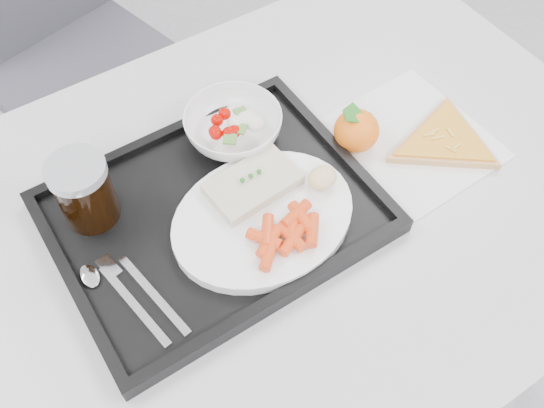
% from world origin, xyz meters
% --- Properties ---
extents(table, '(1.20, 0.80, 0.75)m').
position_xyz_m(table, '(0.00, 0.30, 0.68)').
color(table, '#B3B3B5').
rests_on(table, ground).
extents(chair, '(0.51, 0.51, 0.93)m').
position_xyz_m(chair, '(-0.02, 1.13, 0.54)').
color(chair, '#3A3941').
rests_on(chair, ground).
extents(tray, '(0.45, 0.35, 0.03)m').
position_xyz_m(tray, '(-0.06, 0.33, 0.76)').
color(tray, black).
rests_on(tray, table).
extents(dinner_plate, '(0.27, 0.27, 0.02)m').
position_xyz_m(dinner_plate, '(-0.01, 0.27, 0.77)').
color(dinner_plate, white).
rests_on(dinner_plate, tray).
extents(fish_fillet, '(0.14, 0.09, 0.03)m').
position_xyz_m(fish_fillet, '(0.01, 0.32, 0.79)').
color(fish_fillet, beige).
rests_on(fish_fillet, dinner_plate).
extents(bread_roll, '(0.05, 0.05, 0.03)m').
position_xyz_m(bread_roll, '(0.09, 0.27, 0.80)').
color(bread_roll, tan).
rests_on(bread_roll, dinner_plate).
extents(salad_bowl, '(0.15, 0.15, 0.05)m').
position_xyz_m(salad_bowl, '(0.04, 0.44, 0.79)').
color(salad_bowl, white).
rests_on(salad_bowl, tray).
extents(cola_glass, '(0.08, 0.08, 0.11)m').
position_xyz_m(cola_glass, '(-0.20, 0.42, 0.82)').
color(cola_glass, black).
rests_on(cola_glass, tray).
extents(cutlery, '(0.09, 0.17, 0.01)m').
position_xyz_m(cutlery, '(-0.22, 0.29, 0.77)').
color(cutlery, silver).
rests_on(cutlery, tray).
extents(napkin, '(0.26, 0.25, 0.00)m').
position_xyz_m(napkin, '(0.27, 0.28, 0.75)').
color(napkin, white).
rests_on(napkin, table).
extents(tangerine, '(0.09, 0.09, 0.07)m').
position_xyz_m(tangerine, '(0.20, 0.33, 0.79)').
color(tangerine, '#DA5610').
rests_on(tangerine, napkin).
extents(pizza_slice, '(0.25, 0.25, 0.02)m').
position_xyz_m(pizza_slice, '(0.32, 0.25, 0.76)').
color(pizza_slice, tan).
rests_on(pizza_slice, napkin).
extents(carrot_pile, '(0.11, 0.08, 0.02)m').
position_xyz_m(carrot_pile, '(0.00, 0.23, 0.79)').
color(carrot_pile, '#E04015').
rests_on(carrot_pile, dinner_plate).
extents(salad_contents, '(0.09, 0.08, 0.02)m').
position_xyz_m(salad_contents, '(0.05, 0.43, 0.80)').
color(salad_contents, '#AD0600').
rests_on(salad_contents, salad_bowl).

